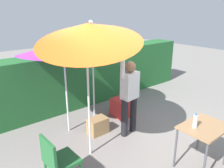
{
  "coord_description": "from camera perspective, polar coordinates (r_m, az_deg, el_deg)",
  "views": [
    {
      "loc": [
        -2.75,
        -3.08,
        2.59
      ],
      "look_at": [
        0.0,
        0.3,
        1.1
      ],
      "focal_mm": 35.72,
      "sensor_mm": 36.0,
      "label": 1
    }
  ],
  "objects": [
    {
      "name": "crate_cardboard",
      "position": [
        4.91,
        -3.68,
        -10.61
      ],
      "size": [
        0.41,
        0.29,
        0.35
      ],
      "primitive_type": "cube",
      "color": "#9E7A4C",
      "rests_on": "ground_plane"
    },
    {
      "name": "umbrella_orange",
      "position": [
        3.57,
        -6.05,
        12.88
      ],
      "size": [
        1.8,
        1.75,
        2.67
      ],
      "color": "silver",
      "rests_on": "ground_plane"
    },
    {
      "name": "bottle_water",
      "position": [
        3.82,
        20.54,
        -8.86
      ],
      "size": [
        0.07,
        0.07,
        0.24
      ],
      "color": "silver",
      "rests_on": "folding_table"
    },
    {
      "name": "ground_plane",
      "position": [
        4.87,
        2.29,
        -13.24
      ],
      "size": [
        24.0,
        24.0,
        0.0
      ],
      "primitive_type": "plane",
      "color": "gray"
    },
    {
      "name": "chair_plastic",
      "position": [
        3.49,
        -13.76,
        -18.28
      ],
      "size": [
        0.45,
        0.45,
        0.89
      ],
      "color": "#236633",
      "rests_on": "ground_plane"
    },
    {
      "name": "umbrella_rainbow",
      "position": [
        4.91,
        -5.16,
        13.71
      ],
      "size": [
        1.44,
        1.44,
        2.33
      ],
      "color": "silver",
      "rests_on": "ground_plane"
    },
    {
      "name": "person_vendor",
      "position": [
        4.59,
        4.51,
        -2.31
      ],
      "size": [
        0.56,
        0.25,
        1.88
      ],
      "color": "black",
      "rests_on": "ground_plane"
    },
    {
      "name": "folding_table",
      "position": [
        4.02,
        22.46,
        -11.11
      ],
      "size": [
        0.8,
        0.6,
        0.77
      ],
      "color": "#4C4C51",
      "rests_on": "ground_plane"
    },
    {
      "name": "hedge_row",
      "position": [
        6.12,
        -10.52,
        0.96
      ],
      "size": [
        8.0,
        0.7,
        1.48
      ],
      "primitive_type": "cube",
      "color": "#23602D",
      "rests_on": "ground_plane"
    },
    {
      "name": "cooler_box",
      "position": [
        5.65,
        2.71,
        -5.86
      ],
      "size": [
        0.5,
        0.43,
        0.46
      ],
      "primitive_type": "cube",
      "color": "red",
      "rests_on": "ground_plane"
    },
    {
      "name": "umbrella_yellow",
      "position": [
        4.55,
        -12.58,
        8.56
      ],
      "size": [
        1.8,
        1.77,
        2.13
      ],
      "color": "silver",
      "rests_on": "ground_plane"
    }
  ]
}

